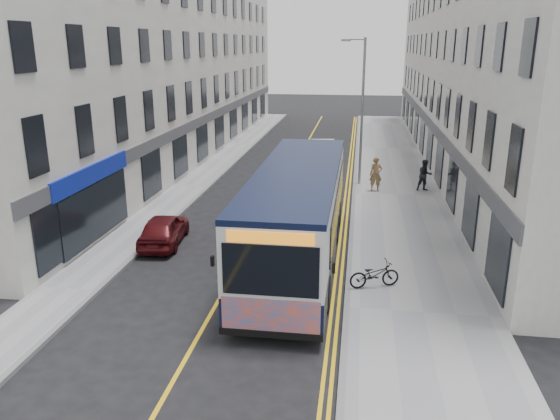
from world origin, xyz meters
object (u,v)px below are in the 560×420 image
(streetlamp, at_px, (361,107))
(pedestrian_far, at_px, (425,175))
(bicycle, at_px, (374,274))
(pedestrian_near, at_px, (376,174))
(city_bus, at_px, (298,212))
(car_white, at_px, (323,152))
(car_maroon, at_px, (164,229))

(streetlamp, height_order, pedestrian_far, streetlamp)
(bicycle, height_order, pedestrian_far, pedestrian_far)
(pedestrian_near, bearing_deg, pedestrian_far, 5.20)
(bicycle, distance_m, pedestrian_near, 12.21)
(city_bus, height_order, pedestrian_far, city_bus)
(pedestrian_far, bearing_deg, city_bus, -134.29)
(streetlamp, bearing_deg, city_bus, -100.14)
(city_bus, distance_m, pedestrian_far, 12.04)
(city_bus, height_order, car_white, city_bus)
(streetlamp, bearing_deg, pedestrian_near, -57.54)
(car_white, bearing_deg, bicycle, -89.19)
(city_bus, distance_m, car_white, 17.55)
(pedestrian_far, relative_size, car_maroon, 0.46)
(pedestrian_far, xyz_separation_m, car_maroon, (-11.10, -9.50, -0.33))
(streetlamp, relative_size, bicycle, 4.78)
(bicycle, height_order, pedestrian_near, pedestrian_near)
(city_bus, bearing_deg, pedestrian_near, 73.43)
(pedestrian_far, bearing_deg, bicycle, -119.21)
(pedestrian_far, bearing_deg, car_maroon, -155.85)
(streetlamp, xyz_separation_m, pedestrian_near, (0.94, -1.48, -3.35))
(pedestrian_near, bearing_deg, car_white, 109.94)
(streetlamp, xyz_separation_m, bicycle, (0.66, -13.68, -3.82))
(pedestrian_near, distance_m, pedestrian_far, 2.63)
(pedestrian_far, xyz_separation_m, car_white, (-5.90, 6.90, -0.22))
(bicycle, relative_size, car_maroon, 0.46)
(pedestrian_far, bearing_deg, streetlamp, 147.15)
(city_bus, xyz_separation_m, car_maroon, (-5.49, 1.11, -1.31))
(streetlamp, xyz_separation_m, pedestrian_far, (3.53, -1.04, -3.42))
(streetlamp, relative_size, car_white, 1.78)
(city_bus, xyz_separation_m, pedestrian_far, (5.62, 10.61, -0.97))
(streetlamp, bearing_deg, car_maroon, -125.69)
(pedestrian_near, xyz_separation_m, pedestrian_far, (2.59, 0.44, -0.08))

